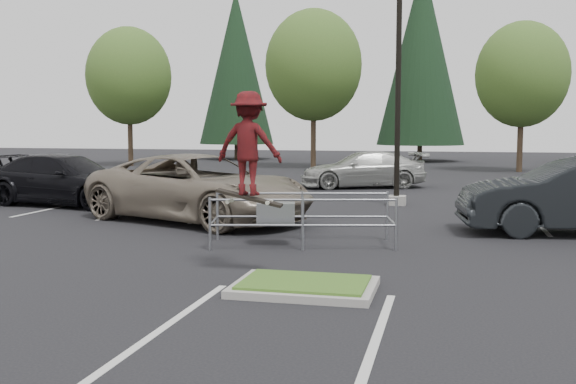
% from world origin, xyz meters
% --- Properties ---
extents(ground, '(120.00, 120.00, 0.00)m').
position_xyz_m(ground, '(0.00, 0.00, 0.00)').
color(ground, black).
rests_on(ground, ground).
extents(grass_median, '(2.20, 1.60, 0.16)m').
position_xyz_m(grass_median, '(0.00, 0.00, 0.08)').
color(grass_median, gray).
rests_on(grass_median, ground).
extents(stall_lines, '(22.62, 17.60, 0.01)m').
position_xyz_m(stall_lines, '(-1.35, 6.02, 0.00)').
color(stall_lines, silver).
rests_on(stall_lines, ground).
extents(light_pole, '(0.70, 0.60, 10.12)m').
position_xyz_m(light_pole, '(0.50, 12.00, 4.56)').
color(light_pole, gray).
rests_on(light_pole, ground).
extents(decid_a, '(5.44, 5.44, 8.91)m').
position_xyz_m(decid_a, '(-18.01, 30.03, 5.58)').
color(decid_a, '#38281C').
rests_on(decid_a, ground).
extents(decid_b, '(5.89, 5.89, 9.64)m').
position_xyz_m(decid_b, '(-6.01, 30.53, 6.04)').
color(decid_b, '#38281C').
rests_on(decid_b, ground).
extents(decid_c, '(5.12, 5.12, 8.38)m').
position_xyz_m(decid_c, '(5.99, 29.83, 5.25)').
color(decid_c, '#38281C').
rests_on(decid_c, ground).
extents(conif_a, '(5.72, 5.72, 13.00)m').
position_xyz_m(conif_a, '(-14.00, 40.00, 7.10)').
color(conif_a, '#38281C').
rests_on(conif_a, ground).
extents(conif_b, '(6.38, 6.38, 14.50)m').
position_xyz_m(conif_b, '(0.00, 40.50, 7.85)').
color(conif_b, '#38281C').
rests_on(conif_b, ground).
extents(cart_corral, '(4.11, 2.23, 1.11)m').
position_xyz_m(cart_corral, '(-1.34, 3.90, 0.70)').
color(cart_corral, gray).
rests_on(cart_corral, ground).
extents(skateboarder, '(1.20, 0.74, 1.99)m').
position_xyz_m(skateboarder, '(-1.20, 1.00, 2.26)').
color(skateboarder, black).
rests_on(skateboarder, ground).
extents(car_l_tan, '(7.20, 5.28, 1.82)m').
position_xyz_m(car_l_tan, '(-4.50, 7.00, 0.91)').
color(car_l_tan, '#7C6F5E').
rests_on(car_l_tan, ground).
extents(car_l_black, '(5.97, 3.15, 1.65)m').
position_xyz_m(car_l_black, '(-10.00, 9.39, 0.83)').
color(car_l_black, black).
rests_on(car_l_black, ground).
extents(car_l_grey, '(5.40, 3.90, 1.71)m').
position_xyz_m(car_l_grey, '(-11.50, 11.50, 0.85)').
color(car_l_grey, '#4B4D53').
rests_on(car_l_grey, ground).
extents(car_far_silver, '(5.64, 3.88, 1.52)m').
position_xyz_m(car_far_silver, '(-1.27, 18.00, 0.76)').
color(car_far_silver, '#A9A9A4').
rests_on(car_far_silver, ground).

